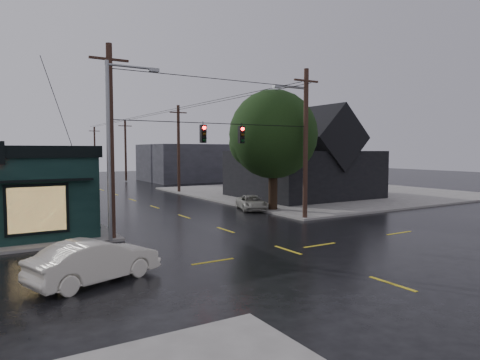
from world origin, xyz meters
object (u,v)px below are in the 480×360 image
utility_pole_nw (113,240)px  suv_silver (252,203)px  corner_tree (273,135)px  sedan_cream (95,261)px  utility_pole_ne (305,220)px

utility_pole_nw → suv_silver: 13.83m
corner_tree → suv_silver: size_ratio=2.26×
utility_pole_nw → suv_silver: bearing=25.3°
suv_silver → corner_tree: bearing=-36.6°
utility_pole_nw → sedan_cream: size_ratio=2.17×
corner_tree → utility_pole_ne: size_ratio=0.91×
corner_tree → utility_pole_nw: (-13.50, -4.42, -5.92)m
corner_tree → sedan_cream: 20.14m
utility_pole_nw → utility_pole_ne: (13.00, 0.00, 0.00)m
corner_tree → sedan_cream: corner_tree is taller
utility_pole_nw → sedan_cream: (-2.41, -6.79, 0.77)m
corner_tree → suv_silver: bearing=124.1°
utility_pole_ne → suv_silver: bearing=94.8°
corner_tree → utility_pole_ne: corner_tree is taller
utility_pole_nw → utility_pole_ne: bearing=0.0°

